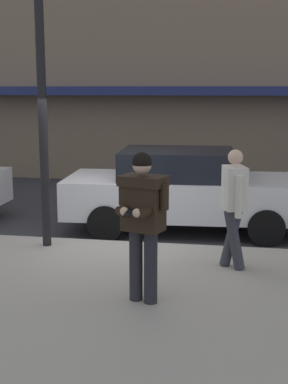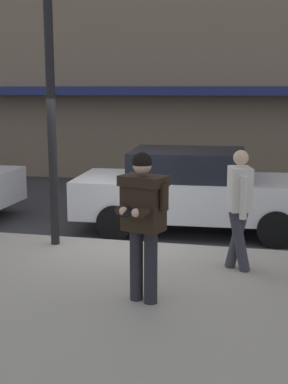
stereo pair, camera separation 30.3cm
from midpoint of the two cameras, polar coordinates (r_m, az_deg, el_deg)
name	(u,v)px [view 2 (the right image)]	position (r m, az deg, el deg)	size (l,w,h in m)	color
ground_plane	(128,245)	(9.27, -0.82, -5.68)	(80.00, 80.00, 0.00)	#333338
sidewalk	(149,313)	(6.43, 1.95, -12.74)	(32.00, 5.30, 0.14)	#A8A399
curb_paint_line	(185,248)	(9.15, 5.39, -5.94)	(28.00, 0.12, 0.01)	silver
parked_sedan_mid	(195,190)	(10.07, 6.32, 0.22)	(4.60, 2.13, 1.54)	silver
man_texting_on_phone	(143,211)	(6.22, 1.29, -2.08)	(0.62, 0.65, 1.81)	#23232B
pedestrian_in_light_coat	(239,202)	(7.54, 11.28, -1.10)	(0.40, 0.58, 1.70)	#33333D
street_lamp_post	(49,57)	(8.60, -9.04, 14.06)	(0.36, 0.36, 4.88)	black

